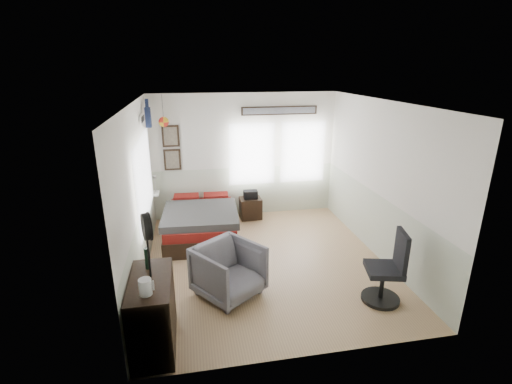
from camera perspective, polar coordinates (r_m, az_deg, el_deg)
ground_plane at (r=6.54m, az=1.53°, el=-10.69°), size 4.00×4.50×0.01m
room_shell at (r=6.08m, az=0.58°, el=3.50°), size 4.02×4.52×2.71m
wall_decor at (r=7.60m, az=-9.79°, el=10.10°), size 3.55×1.32×1.44m
bed at (r=7.40m, az=-8.42°, el=-4.63°), size 1.47×1.98×0.61m
dresser at (r=4.77m, az=-15.58°, el=-17.47°), size 0.48×1.00×0.90m
armchair at (r=5.52m, az=-4.21°, el=-12.01°), size 1.19×1.19×0.78m
nightstand at (r=8.22m, az=-0.84°, el=-2.49°), size 0.47×0.38×0.46m
task_chair at (r=5.67m, az=19.60°, el=-11.72°), size 0.58×0.58×1.08m
kettle at (r=4.23m, az=-16.65°, el=-13.82°), size 0.16×0.14×0.18m
bottle at (r=4.69m, az=-16.36°, el=-9.76°), size 0.07×0.07×0.27m
stand_fan at (r=4.30m, az=-16.46°, el=-5.31°), size 0.16×0.32×0.80m
black_bag at (r=8.10m, az=-0.85°, el=-0.38°), size 0.30×0.20×0.18m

